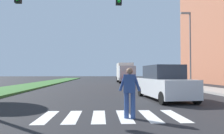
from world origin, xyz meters
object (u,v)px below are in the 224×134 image
at_px(suv_crossing, 164,83).
at_px(sedan_midblock, 128,78).
at_px(truck_box_delivery, 125,72).
at_px(pedestrian_performer, 130,90).
at_px(street_lamp_right, 189,42).
at_px(traffic_light_gantry, 17,11).

height_order(suv_crossing, sedan_midblock, suv_crossing).
bearing_deg(sedan_midblock, truck_box_delivery, 92.04).
height_order(pedestrian_performer, suv_crossing, suv_crossing).
bearing_deg(sedan_midblock, suv_crossing, -90.75).
relative_size(street_lamp_right, suv_crossing, 1.58).
xyz_separation_m(suv_crossing, truck_box_delivery, (0.15, 20.35, 0.70)).
distance_m(traffic_light_gantry, sedan_midblock, 21.93).
distance_m(traffic_light_gantry, suv_crossing, 8.49).
distance_m(street_lamp_right, sedan_midblock, 11.48).
xyz_separation_m(pedestrian_performer, sedan_midblock, (2.90, 22.80, -0.13)).
xyz_separation_m(traffic_light_gantry, street_lamp_right, (12.67, 10.60, 0.25)).
bearing_deg(traffic_light_gantry, street_lamp_right, 39.90).
distance_m(pedestrian_performer, truck_box_delivery, 25.30).
height_order(pedestrian_performer, truck_box_delivery, truck_box_delivery).
distance_m(traffic_light_gantry, street_lamp_right, 16.52).
bearing_deg(pedestrian_performer, truck_box_delivery, 83.61).
bearing_deg(street_lamp_right, pedestrian_performer, -120.88).
bearing_deg(traffic_light_gantry, truck_box_delivery, 71.36).
bearing_deg(truck_box_delivery, suv_crossing, -90.43).
relative_size(traffic_light_gantry, street_lamp_right, 1.13).
xyz_separation_m(traffic_light_gantry, suv_crossing, (7.46, 2.21, -3.41)).
distance_m(traffic_light_gantry, truck_box_delivery, 23.97).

